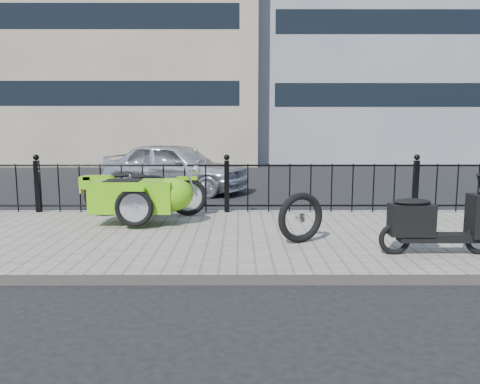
{
  "coord_description": "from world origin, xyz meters",
  "views": [
    {
      "loc": [
        0.23,
        -7.28,
        1.72
      ],
      "look_at": [
        0.24,
        -0.1,
        0.7
      ],
      "focal_mm": 35.0,
      "sensor_mm": 36.0,
      "label": 1
    }
  ],
  "objects_px": {
    "motorcycle_sidecar": "(146,194)",
    "spare_tire": "(301,218)",
    "sedan_car": "(175,167)",
    "scooter": "(430,224)"
  },
  "relations": [
    {
      "from": "motorcycle_sidecar",
      "to": "spare_tire",
      "type": "height_order",
      "value": "motorcycle_sidecar"
    },
    {
      "from": "spare_tire",
      "to": "sedan_car",
      "type": "xyz_separation_m",
      "value": [
        -2.49,
        5.77,
        0.18
      ]
    },
    {
      "from": "sedan_car",
      "to": "scooter",
      "type": "bearing_deg",
      "value": -126.63
    },
    {
      "from": "scooter",
      "to": "spare_tire",
      "type": "xyz_separation_m",
      "value": [
        -1.53,
        0.6,
        -0.04
      ]
    },
    {
      "from": "motorcycle_sidecar",
      "to": "spare_tire",
      "type": "relative_size",
      "value": 3.26
    },
    {
      "from": "scooter",
      "to": "spare_tire",
      "type": "distance_m",
      "value": 1.65
    },
    {
      "from": "spare_tire",
      "to": "motorcycle_sidecar",
      "type": "bearing_deg",
      "value": 150.76
    },
    {
      "from": "scooter",
      "to": "sedan_car",
      "type": "distance_m",
      "value": 7.53
    },
    {
      "from": "sedan_car",
      "to": "motorcycle_sidecar",
      "type": "bearing_deg",
      "value": -157.58
    },
    {
      "from": "sedan_car",
      "to": "spare_tire",
      "type": "bearing_deg",
      "value": -135.59
    }
  ]
}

